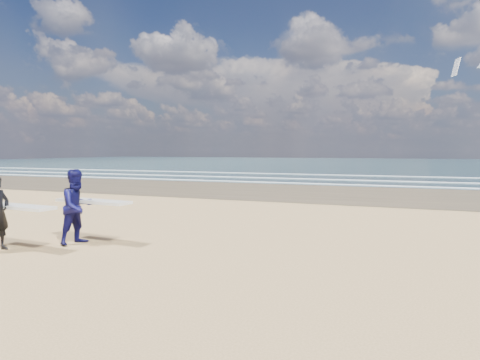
% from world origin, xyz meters
% --- Properties ---
extents(surfer_near, '(2.23, 1.04, 1.80)m').
position_xyz_m(surfer_near, '(-1.07, 0.60, 0.92)').
color(surfer_near, black).
rests_on(surfer_near, ground).
extents(surfer_far, '(2.24, 1.23, 1.90)m').
position_xyz_m(surfer_far, '(0.09, 1.89, 0.95)').
color(surfer_far, '#0C0B41').
rests_on(surfer_far, ground).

